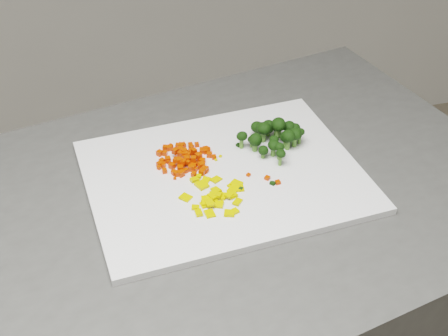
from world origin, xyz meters
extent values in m
cube|color=white|center=(0.26, 0.63, 0.91)|extent=(0.44, 0.36, 0.01)
cube|color=red|center=(0.17, 0.66, 0.91)|extent=(0.01, 0.01, 0.01)
cube|color=red|center=(0.19, 0.64, 0.91)|extent=(0.01, 0.01, 0.01)
cube|color=red|center=(0.22, 0.65, 0.91)|extent=(0.01, 0.01, 0.01)
cube|color=red|center=(0.20, 0.64, 0.91)|extent=(0.01, 0.01, 0.01)
cube|color=red|center=(0.21, 0.70, 0.92)|extent=(0.01, 0.01, 0.01)
cube|color=red|center=(0.25, 0.68, 0.91)|extent=(0.01, 0.01, 0.01)
cube|color=red|center=(0.18, 0.70, 0.91)|extent=(0.01, 0.01, 0.01)
cube|color=red|center=(0.24, 0.71, 0.91)|extent=(0.01, 0.01, 0.01)
cube|color=red|center=(0.19, 0.71, 0.91)|extent=(0.01, 0.01, 0.01)
cube|color=red|center=(0.19, 0.66, 0.92)|extent=(0.01, 0.01, 0.01)
cube|color=red|center=(0.20, 0.69, 0.92)|extent=(0.01, 0.01, 0.01)
cube|color=red|center=(0.17, 0.70, 0.92)|extent=(0.01, 0.01, 0.01)
cube|color=red|center=(0.21, 0.71, 0.91)|extent=(0.01, 0.01, 0.01)
cube|color=red|center=(0.17, 0.67, 0.91)|extent=(0.01, 0.01, 0.01)
cube|color=red|center=(0.22, 0.66, 0.92)|extent=(0.01, 0.01, 0.01)
cube|color=red|center=(0.22, 0.65, 0.91)|extent=(0.01, 0.01, 0.01)
cube|color=red|center=(0.23, 0.66, 0.91)|extent=(0.01, 0.01, 0.01)
cube|color=red|center=(0.25, 0.67, 0.91)|extent=(0.01, 0.01, 0.01)
cube|color=red|center=(0.25, 0.69, 0.91)|extent=(0.01, 0.01, 0.01)
cube|color=red|center=(0.23, 0.67, 0.92)|extent=(0.01, 0.01, 0.01)
cube|color=red|center=(0.21, 0.65, 0.92)|extent=(0.01, 0.01, 0.01)
cube|color=red|center=(0.19, 0.71, 0.91)|extent=(0.01, 0.01, 0.01)
cube|color=red|center=(0.25, 0.69, 0.91)|extent=(0.01, 0.01, 0.01)
cube|color=red|center=(0.22, 0.64, 0.91)|extent=(0.01, 0.01, 0.01)
cube|color=red|center=(0.23, 0.68, 0.92)|extent=(0.01, 0.01, 0.01)
cube|color=red|center=(0.23, 0.65, 0.91)|extent=(0.01, 0.01, 0.01)
cube|color=red|center=(0.22, 0.67, 0.91)|extent=(0.01, 0.01, 0.01)
cube|color=red|center=(0.23, 0.70, 0.91)|extent=(0.01, 0.01, 0.01)
cube|color=red|center=(0.19, 0.71, 0.91)|extent=(0.01, 0.01, 0.01)
cube|color=red|center=(0.21, 0.68, 0.91)|extent=(0.01, 0.01, 0.01)
cube|color=red|center=(0.21, 0.67, 0.92)|extent=(0.01, 0.01, 0.01)
cube|color=red|center=(0.21, 0.67, 0.92)|extent=(0.01, 0.01, 0.01)
cube|color=red|center=(0.21, 0.67, 0.92)|extent=(0.01, 0.01, 0.01)
cube|color=red|center=(0.17, 0.67, 0.91)|extent=(0.01, 0.01, 0.01)
cube|color=red|center=(0.21, 0.71, 0.92)|extent=(0.01, 0.01, 0.01)
cube|color=red|center=(0.21, 0.63, 0.91)|extent=(0.01, 0.01, 0.01)
cube|color=red|center=(0.19, 0.64, 0.92)|extent=(0.01, 0.01, 0.01)
cube|color=red|center=(0.19, 0.66, 0.92)|extent=(0.01, 0.01, 0.01)
cube|color=red|center=(0.21, 0.68, 0.91)|extent=(0.01, 0.01, 0.01)
cube|color=red|center=(0.18, 0.71, 0.91)|extent=(0.01, 0.01, 0.01)
cube|color=red|center=(0.24, 0.69, 0.91)|extent=(0.01, 0.01, 0.01)
cube|color=red|center=(0.21, 0.68, 0.91)|extent=(0.01, 0.01, 0.01)
cube|color=red|center=(0.23, 0.65, 0.91)|extent=(0.01, 0.01, 0.01)
cube|color=red|center=(0.20, 0.68, 0.92)|extent=(0.01, 0.01, 0.01)
cube|color=red|center=(0.22, 0.69, 0.91)|extent=(0.01, 0.01, 0.01)
cube|color=red|center=(0.23, 0.63, 0.92)|extent=(0.01, 0.01, 0.01)
cube|color=red|center=(0.21, 0.68, 0.92)|extent=(0.01, 0.01, 0.01)
cube|color=red|center=(0.18, 0.67, 0.91)|extent=(0.01, 0.01, 0.01)
cube|color=red|center=(0.17, 0.68, 0.91)|extent=(0.01, 0.01, 0.01)
cube|color=red|center=(0.17, 0.66, 0.91)|extent=(0.01, 0.01, 0.01)
cube|color=red|center=(0.23, 0.64, 0.91)|extent=(0.01, 0.01, 0.01)
cube|color=red|center=(0.25, 0.67, 0.92)|extent=(0.01, 0.01, 0.01)
cube|color=red|center=(0.23, 0.64, 0.92)|extent=(0.01, 0.01, 0.01)
cube|color=red|center=(0.19, 0.64, 0.91)|extent=(0.01, 0.01, 0.01)
cube|color=red|center=(0.20, 0.64, 0.91)|extent=(0.01, 0.01, 0.01)
cube|color=red|center=(0.23, 0.65, 0.92)|extent=(0.01, 0.01, 0.01)
cube|color=red|center=(0.25, 0.69, 0.92)|extent=(0.01, 0.01, 0.01)
cube|color=red|center=(0.21, 0.68, 0.92)|extent=(0.01, 0.01, 0.01)
cube|color=red|center=(0.21, 0.66, 0.92)|extent=(0.01, 0.01, 0.01)
cube|color=red|center=(0.19, 0.66, 0.92)|extent=(0.01, 0.01, 0.01)
cube|color=red|center=(0.22, 0.69, 0.91)|extent=(0.01, 0.01, 0.01)
cube|color=red|center=(0.23, 0.67, 0.91)|extent=(0.01, 0.01, 0.01)
cube|color=red|center=(0.21, 0.65, 0.92)|extent=(0.01, 0.01, 0.01)
cube|color=red|center=(0.23, 0.71, 0.91)|extent=(0.01, 0.01, 0.01)
cube|color=red|center=(0.18, 0.68, 0.92)|extent=(0.01, 0.01, 0.01)
cube|color=red|center=(0.22, 0.65, 0.91)|extent=(0.01, 0.01, 0.01)
cube|color=red|center=(0.20, 0.66, 0.92)|extent=(0.01, 0.01, 0.01)
cube|color=red|center=(0.17, 0.65, 0.91)|extent=(0.01, 0.01, 0.01)
cube|color=red|center=(0.23, 0.66, 0.92)|extent=(0.01, 0.01, 0.01)
cube|color=red|center=(0.17, 0.67, 0.91)|extent=(0.01, 0.01, 0.01)
cube|color=red|center=(0.22, 0.65, 0.92)|extent=(0.01, 0.01, 0.01)
cube|color=red|center=(0.21, 0.67, 0.92)|extent=(0.01, 0.01, 0.01)
cube|color=red|center=(0.20, 0.65, 0.92)|extent=(0.01, 0.01, 0.01)
cube|color=red|center=(0.20, 0.66, 0.92)|extent=(0.01, 0.01, 0.01)
cube|color=red|center=(0.20, 0.66, 0.91)|extent=(0.01, 0.01, 0.01)
cube|color=red|center=(0.21, 0.71, 0.91)|extent=(0.01, 0.01, 0.01)
cube|color=red|center=(0.22, 0.68, 0.92)|extent=(0.01, 0.01, 0.01)
cube|color=red|center=(0.24, 0.69, 0.91)|extent=(0.01, 0.01, 0.01)
cube|color=red|center=(0.21, 0.65, 0.92)|extent=(0.01, 0.01, 0.01)
cube|color=red|center=(0.22, 0.68, 0.92)|extent=(0.01, 0.01, 0.01)
cube|color=red|center=(0.21, 0.67, 0.92)|extent=(0.01, 0.01, 0.01)
cube|color=gold|center=(0.24, 0.61, 0.91)|extent=(0.02, 0.02, 0.00)
cube|color=gold|center=(0.25, 0.53, 0.91)|extent=(0.02, 0.02, 0.00)
cube|color=gold|center=(0.20, 0.54, 0.91)|extent=(0.01, 0.01, 0.01)
cube|color=gold|center=(0.24, 0.58, 0.92)|extent=(0.02, 0.02, 0.01)
cube|color=gold|center=(0.21, 0.62, 0.91)|extent=(0.02, 0.01, 0.01)
cube|color=gold|center=(0.23, 0.58, 0.92)|extent=(0.01, 0.01, 0.01)
cube|color=gold|center=(0.22, 0.57, 0.92)|extent=(0.02, 0.02, 0.01)
cube|color=gold|center=(0.27, 0.58, 0.91)|extent=(0.02, 0.02, 0.00)
cube|color=gold|center=(0.26, 0.58, 0.91)|extent=(0.01, 0.01, 0.01)
cube|color=gold|center=(0.22, 0.54, 0.91)|extent=(0.02, 0.02, 0.00)
cube|color=gold|center=(0.23, 0.61, 0.91)|extent=(0.02, 0.02, 0.01)
cube|color=gold|center=(0.21, 0.56, 0.91)|extent=(0.01, 0.01, 0.00)
cube|color=gold|center=(0.23, 0.55, 0.91)|extent=(0.02, 0.02, 0.01)
cube|color=gold|center=(0.24, 0.53, 0.91)|extent=(0.02, 0.02, 0.01)
cube|color=gold|center=(0.25, 0.57, 0.92)|extent=(0.02, 0.02, 0.00)
cube|color=gold|center=(0.24, 0.57, 0.91)|extent=(0.02, 0.02, 0.01)
cube|color=gold|center=(0.20, 0.56, 0.91)|extent=(0.01, 0.01, 0.01)
cube|color=gold|center=(0.19, 0.58, 0.91)|extent=(0.02, 0.02, 0.01)
cube|color=gold|center=(0.23, 0.57, 0.92)|extent=(0.02, 0.02, 0.01)
cube|color=gold|center=(0.24, 0.57, 0.91)|extent=(0.02, 0.02, 0.01)
cube|color=gold|center=(0.26, 0.55, 0.91)|extent=(0.02, 0.02, 0.01)
cube|color=gold|center=(0.26, 0.57, 0.91)|extent=(0.02, 0.02, 0.01)
cube|color=gold|center=(0.23, 0.57, 0.92)|extent=(0.02, 0.02, 0.01)
cube|color=gold|center=(0.22, 0.60, 0.91)|extent=(0.02, 0.02, 0.01)
cube|color=gold|center=(0.22, 0.56, 0.92)|extent=(0.01, 0.02, 0.01)
cube|color=gold|center=(0.22, 0.56, 0.92)|extent=(0.01, 0.02, 0.00)
cube|color=gold|center=(0.27, 0.59, 0.91)|extent=(0.02, 0.02, 0.01)
cube|color=gold|center=(0.26, 0.59, 0.91)|extent=(0.02, 0.02, 0.01)
cube|color=gold|center=(0.23, 0.57, 0.91)|extent=(0.01, 0.02, 0.01)
cube|color=gold|center=(0.26, 0.58, 0.91)|extent=(0.02, 0.02, 0.01)
cube|color=black|center=(0.32, 0.58, 0.91)|extent=(0.01, 0.01, 0.00)
cube|color=red|center=(0.23, 0.68, 0.91)|extent=(0.01, 0.01, 0.00)
cube|color=gold|center=(0.22, 0.62, 0.91)|extent=(0.01, 0.01, 0.01)
cube|color=black|center=(0.27, 0.58, 0.91)|extent=(0.01, 0.01, 0.00)
cube|color=gold|center=(0.26, 0.66, 0.91)|extent=(0.00, 0.00, 0.00)
cube|color=black|center=(0.32, 0.58, 0.91)|extent=(0.01, 0.01, 0.00)
cube|color=red|center=(0.29, 0.61, 0.91)|extent=(0.01, 0.01, 0.00)
cube|color=red|center=(0.18, 0.63, 0.91)|extent=(0.01, 0.01, 0.00)
cube|color=red|center=(0.32, 0.59, 0.91)|extent=(0.01, 0.01, 0.01)
cube|color=red|center=(0.33, 0.58, 0.91)|extent=(0.01, 0.01, 0.01)
cube|color=black|center=(0.30, 0.69, 0.91)|extent=(0.01, 0.01, 0.00)
cube|color=gold|center=(0.27, 0.67, 0.91)|extent=(0.01, 0.01, 0.00)
cube|color=red|center=(0.23, 0.64, 0.91)|extent=(0.01, 0.01, 0.00)
camera|label=1|loc=(0.07, -0.11, 1.50)|focal=50.00mm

